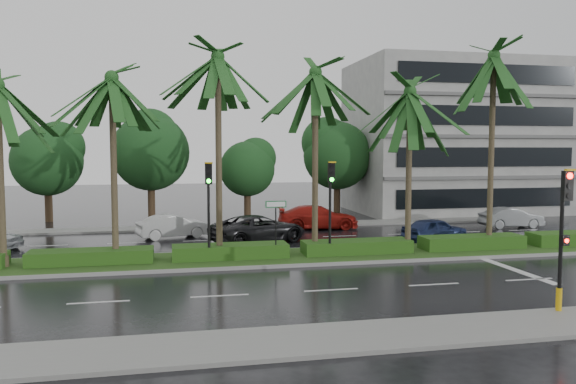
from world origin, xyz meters
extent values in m
plane|color=black|center=(0.00, 0.00, 0.00)|extent=(120.00, 120.00, 0.00)
cube|color=slate|center=(0.00, -10.20, 0.06)|extent=(40.00, 2.40, 0.12)
cube|color=slate|center=(0.00, 12.00, 0.06)|extent=(40.00, 2.00, 0.12)
cube|color=gray|center=(0.00, 1.00, 0.07)|extent=(36.00, 4.00, 0.14)
cube|color=#224717|center=(0.00, 1.00, 0.14)|extent=(35.60, 3.70, 0.02)
cube|color=#1F4313|center=(-9.00, 1.00, 0.45)|extent=(5.20, 1.40, 0.60)
cube|color=#1F4313|center=(-3.00, 1.00, 0.45)|extent=(5.20, 1.40, 0.60)
cube|color=#1F4313|center=(3.00, 1.00, 0.45)|extent=(5.20, 1.40, 0.60)
cube|color=#1F4313|center=(9.00, 1.00, 0.45)|extent=(5.20, 1.40, 0.60)
cube|color=silver|center=(-12.00, 7.00, 0.01)|extent=(2.00, 0.12, 0.01)
cube|color=silver|center=(-8.00, -5.00, 0.01)|extent=(2.00, 0.12, 0.01)
cube|color=silver|center=(-8.00, 7.00, 0.01)|extent=(2.00, 0.12, 0.01)
cube|color=silver|center=(-4.00, -5.00, 0.01)|extent=(2.00, 0.12, 0.01)
cube|color=silver|center=(-4.00, 7.00, 0.01)|extent=(2.00, 0.12, 0.01)
cube|color=silver|center=(0.00, -5.00, 0.01)|extent=(2.00, 0.12, 0.01)
cube|color=silver|center=(0.00, 7.00, 0.01)|extent=(2.00, 0.12, 0.01)
cube|color=silver|center=(4.00, -5.00, 0.01)|extent=(2.00, 0.12, 0.01)
cube|color=silver|center=(4.00, 7.00, 0.01)|extent=(2.00, 0.12, 0.01)
cube|color=silver|center=(8.00, -5.00, 0.01)|extent=(2.00, 0.12, 0.01)
cube|color=silver|center=(8.00, 7.00, 0.01)|extent=(2.00, 0.12, 0.01)
cube|color=silver|center=(12.00, 7.00, 0.01)|extent=(2.00, 0.12, 0.01)
cube|color=silver|center=(16.00, 7.00, 0.01)|extent=(2.00, 0.12, 0.01)
cube|color=silver|center=(8.50, -3.00, 0.01)|extent=(0.40, 6.00, 0.01)
cylinder|color=#423426|center=(-12.50, 1.00, 3.93)|extent=(0.28, 0.28, 7.56)
cylinder|color=#423426|center=(-12.50, 1.00, 0.37)|extent=(0.40, 0.40, 0.44)
cylinder|color=#423426|center=(-8.00, 1.10, 4.14)|extent=(0.28, 0.28, 7.97)
cylinder|color=#423426|center=(-8.00, 1.10, 0.37)|extent=(0.40, 0.40, 0.44)
cylinder|color=#423426|center=(-3.50, 0.90, 4.63)|extent=(0.28, 0.28, 8.97)
cylinder|color=#423426|center=(-3.50, 0.90, 0.37)|extent=(0.40, 0.40, 0.44)
cylinder|color=#423426|center=(1.00, 1.20, 4.38)|extent=(0.28, 0.28, 8.46)
cylinder|color=#423426|center=(1.00, 1.20, 0.37)|extent=(0.40, 0.40, 0.44)
cylinder|color=#423426|center=(5.50, 0.80, 3.97)|extent=(0.28, 0.28, 7.63)
cylinder|color=#423426|center=(5.50, 0.80, 0.37)|extent=(0.40, 0.40, 0.44)
cylinder|color=#423426|center=(10.00, 1.10, 4.90)|extent=(0.28, 0.28, 9.51)
cylinder|color=#423426|center=(10.00, 1.10, 0.37)|extent=(0.40, 0.40, 0.44)
cylinder|color=black|center=(6.00, -9.30, 1.82)|extent=(0.12, 0.12, 3.40)
cube|color=black|center=(6.00, -9.48, 3.97)|extent=(0.30, 0.18, 0.90)
cube|color=gold|center=(6.00, -9.60, 4.45)|extent=(0.34, 0.12, 0.06)
cylinder|color=#FF0C05|center=(6.00, -9.58, 4.27)|extent=(0.18, 0.04, 0.18)
cylinder|color=black|center=(6.00, -9.58, 3.97)|extent=(0.18, 0.04, 0.18)
cylinder|color=black|center=(6.00, -9.58, 3.67)|extent=(0.18, 0.04, 0.18)
cylinder|color=gold|center=(6.00, -9.30, 0.47)|extent=(0.18, 0.18, 0.70)
cube|color=black|center=(6.00, -9.46, 2.32)|extent=(0.22, 0.16, 0.32)
cylinder|color=#FF0C05|center=(6.00, -9.55, 2.32)|extent=(0.12, 0.03, 0.12)
cylinder|color=black|center=(-4.00, 0.40, 1.85)|extent=(0.12, 0.12, 3.40)
cube|color=black|center=(-4.00, 0.22, 4.00)|extent=(0.30, 0.18, 0.90)
cube|color=gold|center=(-4.00, 0.10, 4.48)|extent=(0.34, 0.12, 0.06)
cylinder|color=black|center=(-4.00, 0.12, 4.30)|extent=(0.18, 0.04, 0.18)
cylinder|color=black|center=(-4.00, 0.12, 4.00)|extent=(0.18, 0.04, 0.18)
cylinder|color=#0CE519|center=(-4.00, 0.12, 3.70)|extent=(0.18, 0.04, 0.18)
cylinder|color=black|center=(1.50, 0.40, 1.85)|extent=(0.12, 0.12, 3.40)
cube|color=black|center=(1.50, 0.22, 4.00)|extent=(0.30, 0.18, 0.90)
cube|color=gold|center=(1.50, 0.10, 4.48)|extent=(0.34, 0.12, 0.06)
cylinder|color=black|center=(1.50, 0.12, 4.30)|extent=(0.18, 0.04, 0.18)
cylinder|color=black|center=(1.50, 0.12, 4.00)|extent=(0.18, 0.04, 0.18)
cylinder|color=#0CE519|center=(1.50, 0.12, 3.70)|extent=(0.18, 0.04, 0.18)
cylinder|color=black|center=(-1.00, 0.50, 1.45)|extent=(0.06, 0.06, 2.60)
cube|color=#0C5926|center=(-1.00, 0.47, 2.60)|extent=(0.95, 0.04, 0.30)
cube|color=white|center=(-1.00, 0.45, 2.60)|extent=(0.85, 0.01, 0.22)
cylinder|color=#3A281A|center=(-14.00, 17.50, 1.18)|extent=(0.52, 0.52, 2.36)
sphere|color=#15391A|center=(-14.00, 17.50, 4.26)|extent=(4.86, 4.86, 4.86)
sphere|color=#15391A|center=(-14.00, 17.80, 5.20)|extent=(3.65, 3.65, 3.65)
cylinder|color=#3A281A|center=(-7.00, 17.50, 1.35)|extent=(0.52, 0.52, 2.69)
sphere|color=#15391A|center=(-7.00, 17.50, 4.85)|extent=(5.54, 5.54, 5.54)
sphere|color=#15391A|center=(-7.00, 17.80, 5.93)|extent=(4.16, 4.16, 4.16)
cylinder|color=#3A281A|center=(0.00, 17.50, 1.00)|extent=(0.52, 0.52, 2.00)
sphere|color=#15391A|center=(0.00, 17.50, 3.60)|extent=(4.12, 4.12, 4.12)
sphere|color=#15391A|center=(0.00, 17.80, 4.41)|extent=(3.09, 3.09, 3.09)
cylinder|color=#3A281A|center=(7.00, 17.50, 1.27)|extent=(0.52, 0.52, 2.54)
sphere|color=#15391A|center=(7.00, 17.50, 4.58)|extent=(5.23, 5.23, 5.23)
sphere|color=#15391A|center=(7.00, 17.80, 5.60)|extent=(3.92, 3.92, 3.92)
cylinder|color=#3A281A|center=(14.00, 17.50, 1.16)|extent=(0.52, 0.52, 2.33)
sphere|color=#15391A|center=(14.00, 17.50, 4.19)|extent=(4.79, 4.79, 4.79)
sphere|color=#15391A|center=(14.00, 17.80, 5.12)|extent=(3.59, 3.59, 3.59)
cube|color=gray|center=(17.00, 18.00, 6.00)|extent=(16.00, 10.00, 12.00)
imported|color=#B3B3B3|center=(-5.50, 8.32, 0.67)|extent=(2.51, 4.32, 1.35)
imported|color=black|center=(-0.97, 5.85, 0.75)|extent=(4.46, 5.92, 1.49)
imported|color=#A21811|center=(3.53, 10.22, 0.74)|extent=(2.58, 5.31, 1.49)
imported|color=navy|center=(8.50, 4.00, 0.66)|extent=(2.68, 4.18, 1.33)
imported|color=slate|center=(15.88, 8.11, 0.66)|extent=(1.51, 4.02, 1.31)
camera|label=1|loc=(-5.58, -24.12, 5.05)|focal=35.00mm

